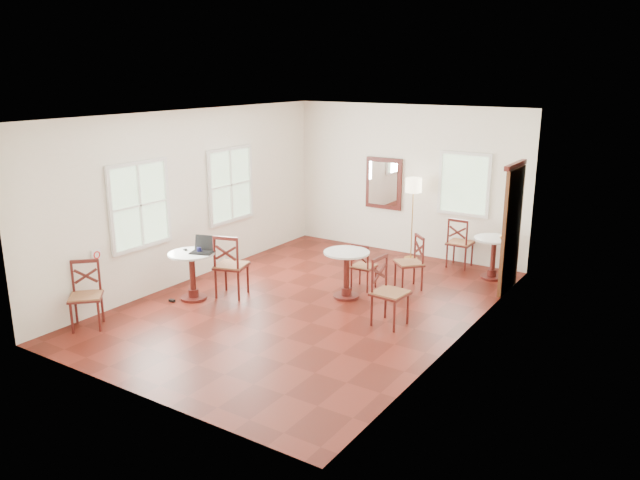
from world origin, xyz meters
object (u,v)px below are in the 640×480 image
Objects in this scene: chair_near_a at (231,265)px; navy_mug at (199,250)px; laptop at (204,248)px; cafe_table_mid at (346,269)px; chair_back_a at (460,243)px; chair_near_b at (86,295)px; water_glass at (197,248)px; mouse at (185,250)px; cafe_table_back at (493,253)px; power_adapter at (172,301)px; floor_lamp at (413,191)px; chair_mid_a at (363,266)px; chair_back_b at (410,262)px; chair_mid_b at (389,292)px; cafe_table_near at (192,270)px.

navy_mug is at bearing 32.89° from chair_near_a.
laptop reaches higher than navy_mug.
cafe_table_mid is at bearing 34.83° from navy_mug.
chair_near_a is 9.73× the size of navy_mug.
chair_back_a is at bearing -143.54° from chair_near_a.
water_glass is (0.49, 1.79, 0.35)m from chair_near_b.
cafe_table_back is at bearing 27.99° from mouse.
cafe_table_mid is 2.89m from power_adapter.
cafe_table_back is 0.71× the size of chair_near_a.
cafe_table_mid reaches higher than cafe_table_back.
cafe_table_back is 0.78× the size of chair_back_a.
chair_near_a is 0.65× the size of floor_lamp.
power_adapter is at bearing 31.98° from chair_near_a.
chair_back_a is 10.69× the size of mouse.
chair_mid_a reaches higher than power_adapter.
cafe_table_mid is 0.52m from chair_mid_a.
water_glass is (-0.13, -0.02, -0.02)m from laptop.
chair_back_b reaches higher than mouse.
floor_lamp is 18.04× the size of mouse.
chair_near_a is 12.11× the size of water_glass.
mouse reaches higher than chair_mid_a.
cafe_table_mid is 2.47m from water_glass.
navy_mug reaches higher than power_adapter.
floor_lamp reaches higher than mouse.
chair_near_a is 0.54m from laptop.
chair_mid_b is 3.58m from power_adapter.
chair_mid_a is (1.67, 1.49, -0.12)m from chair_near_a.
cafe_table_back is 0.46× the size of floor_lamp.
water_glass is at bearing 9.30° from mouse.
mouse is at bearing -97.86° from chair_back_b.
chair_back_b is (0.66, 0.47, 0.06)m from chair_mid_a.
mouse is (-3.33, -0.76, 0.30)m from chair_mid_b.
chair_mid_a is 8.29× the size of power_adapter.
cafe_table_mid is (2.07, 1.43, 0.00)m from cafe_table_near.
floor_lamp is 18.51× the size of water_glass.
chair_back_b is at bearing 24.14° from mouse.
mouse is (-0.31, -0.10, -0.05)m from laptop.
chair_back_a reaches higher than chair_mid_a.
laptop is (0.62, 1.82, 0.37)m from chair_near_b.
chair_near_b is 1.88m from navy_mug.
chair_mid_b is at bearing -32.89° from chair_back_b.
chair_back_b is 3.60m from water_glass.
chair_mid_a is 2.99m from mouse.
chair_back_b is at bearing -128.12° from cafe_table_back.
cafe_table_back is 0.81m from chair_back_a.
mouse is (-2.21, -3.97, -0.57)m from floor_lamp.
mouse is at bearing 51.30° from chair_back_a.
cafe_table_mid is 0.82× the size of chair_back_a.
cafe_table_near is 1.83× the size of laptop.
water_glass is (-2.03, -3.89, -0.54)m from floor_lamp.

